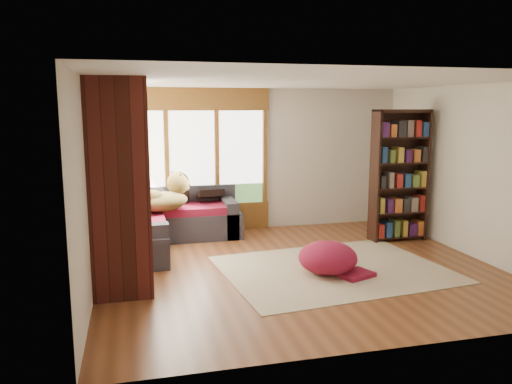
{
  "coord_description": "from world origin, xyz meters",
  "views": [
    {
      "loc": [
        -2.23,
        -6.46,
        2.25
      ],
      "look_at": [
        -0.39,
        0.99,
        0.95
      ],
      "focal_mm": 35.0,
      "sensor_mm": 36.0,
      "label": 1
    }
  ],
  "objects": [
    {
      "name": "pouf",
      "position": [
        0.31,
        -0.3,
        0.23
      ],
      "size": [
        0.88,
        0.88,
        0.44
      ],
      "primitive_type": "ellipsoid",
      "rotation": [
        0.0,
        0.0,
        -0.09
      ],
      "color": "maroon",
      "rests_on": "area_rug"
    },
    {
      "name": "floor",
      "position": [
        0.0,
        0.0,
        0.0
      ],
      "size": [
        5.5,
        5.5,
        0.0
      ],
      "primitive_type": "plane",
      "color": "brown",
      "rests_on": "ground"
    },
    {
      "name": "roller_blind",
      "position": [
        -2.69,
        2.03,
        1.75
      ],
      "size": [
        0.03,
        0.72,
        0.9
      ],
      "primitive_type": "cube",
      "color": "#6B8B52",
      "rests_on": "wall_left"
    },
    {
      "name": "windows_left",
      "position": [
        -2.72,
        1.2,
        1.35
      ],
      "size": [
        0.1,
        2.62,
        1.9
      ],
      "color": "brown",
      "rests_on": "wall_left"
    },
    {
      "name": "sectional_sofa",
      "position": [
        -1.95,
        1.7,
        0.3
      ],
      "size": [
        2.2,
        2.2,
        0.8
      ],
      "rotation": [
        0.0,
        0.0,
        0.03
      ],
      "color": "#292731",
      "rests_on": "ground"
    },
    {
      "name": "ceiling",
      "position": [
        0.0,
        0.0,
        2.6
      ],
      "size": [
        5.5,
        5.5,
        0.0
      ],
      "primitive_type": "plane",
      "color": "white"
    },
    {
      "name": "bookshelf",
      "position": [
        2.14,
        1.08,
        1.11
      ],
      "size": [
        0.95,
        0.32,
        2.22
      ],
      "color": "black",
      "rests_on": "ground"
    },
    {
      "name": "dog_tan",
      "position": [
        -1.73,
        1.71,
        0.81
      ],
      "size": [
        1.11,
        1.03,
        0.54
      ],
      "rotation": [
        0.0,
        0.0,
        0.61
      ],
      "color": "brown",
      "rests_on": "sectional_sofa"
    },
    {
      "name": "throw_pillows",
      "position": [
        -1.92,
        1.85,
        0.77
      ],
      "size": [
        1.98,
        1.68,
        0.45
      ],
      "color": "black",
      "rests_on": "sectional_sofa"
    },
    {
      "name": "wall_right",
      "position": [
        2.75,
        0.0,
        1.3
      ],
      "size": [
        0.04,
        5.0,
        2.6
      ],
      "primitive_type": "cube",
      "color": "silver",
      "rests_on": "ground"
    },
    {
      "name": "wall_front",
      "position": [
        0.0,
        -2.5,
        1.3
      ],
      "size": [
        5.5,
        0.04,
        2.6
      ],
      "primitive_type": "cube",
      "color": "silver",
      "rests_on": "ground"
    },
    {
      "name": "area_rug",
      "position": [
        0.45,
        -0.19,
        0.01
      ],
      "size": [
        3.28,
        2.64,
        0.01
      ],
      "primitive_type": "cube",
      "rotation": [
        0.0,
        0.0,
        0.11
      ],
      "color": "silver",
      "rests_on": "ground"
    },
    {
      "name": "windows_back",
      "position": [
        -1.2,
        2.47,
        1.35
      ],
      "size": [
        2.82,
        0.1,
        1.9
      ],
      "color": "brown",
      "rests_on": "wall_back"
    },
    {
      "name": "dog_brindle",
      "position": [
        -2.34,
        1.01,
        0.77
      ],
      "size": [
        0.63,
        0.92,
        0.48
      ],
      "rotation": [
        0.0,
        0.0,
        1.45
      ],
      "color": "black",
      "rests_on": "sectional_sofa"
    },
    {
      "name": "wall_left",
      "position": [
        -2.75,
        0.0,
        1.3
      ],
      "size": [
        0.04,
        5.0,
        2.6
      ],
      "primitive_type": "cube",
      "color": "silver",
      "rests_on": "ground"
    },
    {
      "name": "brick_chimney",
      "position": [
        -2.4,
        -0.35,
        1.3
      ],
      "size": [
        0.7,
        0.7,
        2.6
      ],
      "primitive_type": "cube",
      "color": "#471914",
      "rests_on": "ground"
    },
    {
      "name": "wall_back",
      "position": [
        0.0,
        2.5,
        1.3
      ],
      "size": [
        5.5,
        0.04,
        2.6
      ],
      "primitive_type": "cube",
      "color": "silver",
      "rests_on": "ground"
    }
  ]
}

